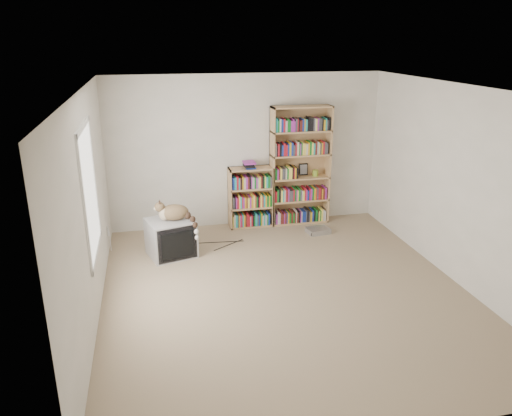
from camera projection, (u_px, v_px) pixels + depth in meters
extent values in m
cube|color=tan|center=(285.00, 291.00, 6.30)|extent=(4.50, 5.00, 0.01)
cube|color=beige|center=(246.00, 151.00, 8.20)|extent=(4.50, 0.02, 2.50)
cube|color=beige|center=(381.00, 301.00, 3.58)|extent=(4.50, 0.02, 2.50)
cube|color=beige|center=(89.00, 210.00, 5.44)|extent=(0.02, 5.00, 2.50)
cube|color=beige|center=(458.00, 185.00, 6.34)|extent=(0.02, 5.00, 2.50)
cube|color=white|center=(289.00, 89.00, 5.48)|extent=(4.50, 5.00, 0.02)
cube|color=white|center=(90.00, 192.00, 5.58)|extent=(0.02, 1.22, 1.52)
cube|color=#A8A8AA|center=(171.00, 238.00, 7.24)|extent=(0.76, 0.72, 0.55)
cube|color=black|center=(177.00, 244.00, 7.02)|extent=(0.56, 0.19, 0.50)
cube|color=black|center=(178.00, 245.00, 7.01)|extent=(0.45, 0.14, 0.38)
cube|color=black|center=(168.00, 236.00, 7.35)|extent=(0.45, 0.41, 0.33)
ellipsoid|color=#372316|center=(174.00, 212.00, 7.14)|extent=(0.42, 0.28, 0.23)
ellipsoid|color=#372316|center=(182.00, 212.00, 7.16)|extent=(0.19, 0.21, 0.17)
ellipsoid|color=#C8B091|center=(164.00, 214.00, 7.10)|extent=(0.16, 0.16, 0.19)
ellipsoid|color=#372316|center=(160.00, 207.00, 7.06)|extent=(0.15, 0.14, 0.14)
sphere|color=beige|center=(156.00, 209.00, 7.06)|extent=(0.06, 0.06, 0.06)
cone|color=black|center=(160.00, 203.00, 7.01)|extent=(0.05, 0.07, 0.07)
cone|color=black|center=(159.00, 201.00, 7.08)|extent=(0.05, 0.07, 0.07)
cube|color=tan|center=(272.00, 168.00, 8.22)|extent=(0.03, 0.30, 1.98)
cube|color=tan|center=(328.00, 165.00, 8.41)|extent=(0.02, 0.30, 1.98)
cube|color=tan|center=(298.00, 164.00, 8.44)|extent=(0.99, 0.03, 1.98)
cube|color=tan|center=(302.00, 107.00, 7.99)|extent=(0.99, 0.30, 0.02)
cube|color=tan|center=(299.00, 221.00, 8.63)|extent=(0.99, 0.30, 0.03)
cube|color=tan|center=(299.00, 200.00, 8.51)|extent=(0.99, 0.30, 0.03)
cube|color=tan|center=(300.00, 177.00, 8.38)|extent=(0.99, 0.30, 0.02)
cube|color=tan|center=(301.00, 155.00, 8.25)|extent=(0.99, 0.30, 0.02)
cube|color=tan|center=(301.00, 131.00, 8.12)|extent=(0.99, 0.30, 0.02)
cube|color=#AA1624|center=(299.00, 215.00, 8.60)|extent=(0.91, 0.24, 0.19)
cube|color=navy|center=(299.00, 194.00, 8.47)|extent=(0.91, 0.24, 0.19)
cube|color=#126821|center=(300.00, 171.00, 8.34)|extent=(0.91, 0.24, 0.19)
cube|color=beige|center=(301.00, 148.00, 8.21)|extent=(0.91, 0.24, 0.19)
cube|color=black|center=(301.00, 124.00, 8.09)|extent=(0.91, 0.24, 0.19)
cube|color=tan|center=(230.00, 199.00, 8.23)|extent=(0.03, 0.30, 1.01)
cube|color=tan|center=(271.00, 196.00, 8.38)|extent=(0.03, 0.30, 1.01)
cube|color=tan|center=(249.00, 195.00, 8.43)|extent=(0.73, 0.03, 1.01)
cube|color=tan|center=(251.00, 169.00, 8.14)|extent=(0.73, 0.30, 0.02)
cube|color=tan|center=(251.00, 225.00, 8.47)|extent=(0.73, 0.30, 0.03)
cube|color=tan|center=(251.00, 206.00, 8.36)|extent=(0.73, 0.30, 0.03)
cube|color=tan|center=(251.00, 188.00, 8.25)|extent=(0.73, 0.30, 0.02)
cube|color=#AA1624|center=(251.00, 219.00, 8.43)|extent=(0.65, 0.24, 0.19)
cube|color=navy|center=(251.00, 200.00, 8.32)|extent=(0.65, 0.24, 0.19)
cube|color=#126821|center=(251.00, 182.00, 8.22)|extent=(0.65, 0.24, 0.19)
cube|color=#AA1624|center=(250.00, 165.00, 8.10)|extent=(0.19, 0.25, 0.11)
cylinder|color=olive|center=(315.00, 173.00, 8.41)|extent=(0.10, 0.10, 0.11)
cube|color=black|center=(303.00, 169.00, 8.45)|extent=(0.15, 0.05, 0.20)
cube|color=#A3A3A7|center=(318.00, 231.00, 8.14)|extent=(0.39, 0.30, 0.08)
cube|color=silver|center=(108.00, 231.00, 7.37)|extent=(0.01, 0.08, 0.13)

